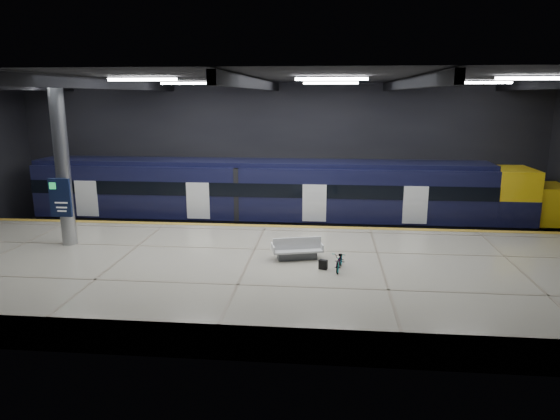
# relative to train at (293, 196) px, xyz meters

# --- Properties ---
(ground) EXTENTS (30.00, 30.00, 0.00)m
(ground) POSITION_rel_train_xyz_m (-1.10, -5.50, -2.06)
(ground) COLOR black
(ground) RESTS_ON ground
(room_shell) EXTENTS (30.10, 16.10, 8.05)m
(room_shell) POSITION_rel_train_xyz_m (-1.11, -5.49, 3.66)
(room_shell) COLOR black
(room_shell) RESTS_ON ground
(platform) EXTENTS (30.00, 11.00, 1.10)m
(platform) POSITION_rel_train_xyz_m (-1.10, -8.00, -1.51)
(platform) COLOR #B3AD98
(platform) RESTS_ON ground
(safety_strip) EXTENTS (30.00, 0.40, 0.01)m
(safety_strip) POSITION_rel_train_xyz_m (-1.10, -2.75, -0.95)
(safety_strip) COLOR gold
(safety_strip) RESTS_ON platform
(rails) EXTENTS (30.00, 1.52, 0.16)m
(rails) POSITION_rel_train_xyz_m (-1.10, 0.00, -1.98)
(rails) COLOR gray
(rails) RESTS_ON ground
(train) EXTENTS (29.40, 2.84, 3.79)m
(train) POSITION_rel_train_xyz_m (0.00, 0.00, 0.00)
(train) COLOR black
(train) RESTS_ON ground
(bench) EXTENTS (2.08, 1.26, 0.86)m
(bench) POSITION_rel_train_xyz_m (0.71, -7.61, -0.66)
(bench) COLOR #595B60
(bench) RESTS_ON platform
(bicycle) EXTENTS (0.67, 1.41, 0.71)m
(bicycle) POSITION_rel_train_xyz_m (2.34, -8.70, -0.60)
(bicycle) COLOR #99999E
(bicycle) RESTS_ON platform
(pannier_bag) EXTENTS (0.35, 0.28, 0.35)m
(pannier_bag) POSITION_rel_train_xyz_m (1.74, -8.70, -0.78)
(pannier_bag) COLOR black
(pannier_bag) RESTS_ON platform
(info_column) EXTENTS (0.90, 0.78, 6.90)m
(info_column) POSITION_rel_train_xyz_m (-9.10, -6.52, 2.40)
(info_column) COLOR #9EA0A5
(info_column) RESTS_ON platform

